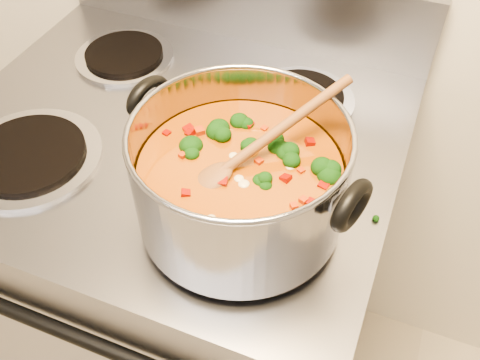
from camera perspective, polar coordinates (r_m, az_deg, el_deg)
name	(u,v)px	position (r m, az deg, el deg)	size (l,w,h in m)	color
electric_range	(191,270)	(1.31, -5.29, -9.51)	(0.80, 0.72, 1.08)	gray
stockpot	(240,179)	(0.74, -0.02, 0.06)	(0.36, 0.30, 0.18)	gray
wooden_spoon	(248,153)	(0.71, 0.82, 2.92)	(0.18, 0.22, 0.10)	brown
cooktop_crumbs	(236,198)	(0.83, -0.48, -1.98)	(0.23, 0.35, 0.01)	black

